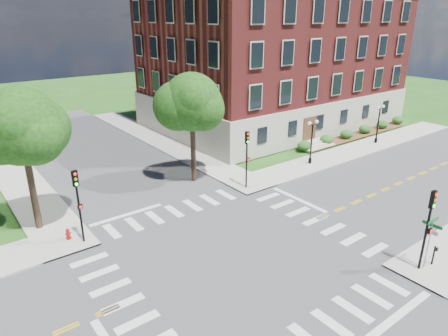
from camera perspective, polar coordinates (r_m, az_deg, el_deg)
ground at (r=24.61m, az=1.62°, el=-12.33°), size 160.00×160.00×0.00m
road_ew at (r=24.60m, az=1.62°, el=-12.32°), size 90.00×12.00×0.01m
road_ns at (r=24.60m, az=1.62°, el=-12.31°), size 12.00×90.00×0.01m
sidewalk_ne at (r=44.34m, az=4.66°, el=3.27°), size 34.00×34.00×0.12m
crosswalk_east at (r=29.06m, az=12.85°, el=-7.29°), size 2.20×10.20×0.02m
stop_bar_east at (r=31.88m, az=10.64°, el=-4.47°), size 0.40×5.50×0.00m
main_building at (r=53.23m, az=7.22°, el=15.27°), size 30.60×22.40×16.50m
shrub_row at (r=49.97m, az=18.27°, el=4.24°), size 18.00×2.00×1.30m
tree_c at (r=27.58m, az=-27.05°, el=5.28°), size 4.92×4.92×9.49m
tree_d at (r=32.88m, az=-4.62°, el=9.33°), size 4.79×4.79×9.21m
traffic_signal_se at (r=24.31m, az=27.22°, el=-6.67°), size 0.33×0.37×4.80m
traffic_signal_ne at (r=32.19m, az=3.29°, el=2.25°), size 0.36×0.41×4.80m
traffic_signal_nw at (r=25.81m, az=-20.15°, el=-3.97°), size 0.38×0.45×4.80m
twin_lamp_west at (r=38.72m, az=12.41°, el=4.01°), size 1.36×0.36×4.23m
twin_lamp_east at (r=47.43m, az=21.19°, el=6.18°), size 1.36×0.36×4.23m
street_sign_pole at (r=24.87m, az=27.40°, el=-8.36°), size 1.10×1.10×3.10m
push_button_post at (r=26.12m, az=27.81°, el=-10.84°), size 0.14×0.21×1.20m
fire_hydrant at (r=27.62m, az=-21.36°, el=-8.79°), size 0.35×0.35×0.75m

